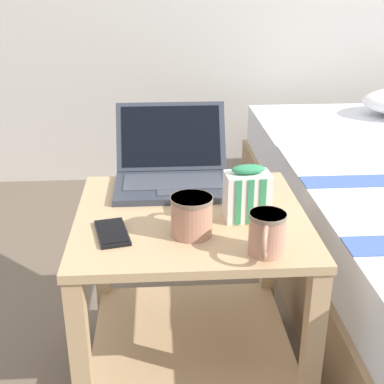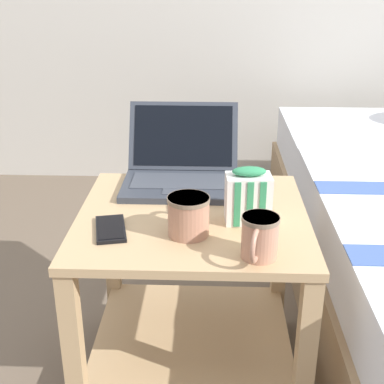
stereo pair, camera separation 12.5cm
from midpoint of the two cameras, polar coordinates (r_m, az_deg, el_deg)
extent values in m
plane|color=brown|center=(1.68, 2.31, -18.94)|extent=(8.00, 8.00, 0.00)
cube|color=tan|center=(1.39, 2.65, -2.82)|extent=(0.60, 0.56, 0.02)
cube|color=tan|center=(1.60, 2.39, -15.41)|extent=(0.56, 0.52, 0.02)
cube|color=tan|center=(1.35, -9.70, -17.65)|extent=(0.04, 0.04, 0.51)
cube|color=tan|center=(1.35, 14.61, -17.92)|extent=(0.04, 0.04, 0.51)
cube|color=tan|center=(1.76, -6.47, -6.80)|extent=(0.04, 0.04, 0.51)
cube|color=tan|center=(1.76, 11.36, -7.05)|extent=(0.04, 0.04, 0.51)
cube|color=#333842|center=(1.53, 1.11, 0.55)|extent=(0.33, 0.22, 0.02)
cube|color=#424751|center=(1.54, 1.13, 1.14)|extent=(0.28, 0.12, 0.00)
cube|color=#424751|center=(1.47, 1.07, 0.02)|extent=(0.09, 0.05, 0.00)
cube|color=#333842|center=(1.65, 1.26, 5.97)|extent=(0.33, 0.11, 0.19)
cube|color=black|center=(1.64, 1.25, 6.01)|extent=(0.30, 0.09, 0.16)
cube|color=yellow|center=(1.66, -1.60, 7.40)|extent=(0.04, 0.02, 0.04)
cube|color=black|center=(1.65, -0.01, 5.85)|extent=(0.04, 0.02, 0.04)
cylinder|color=tan|center=(1.18, 10.28, -4.81)|extent=(0.08, 0.08, 0.10)
cylinder|color=#7F6B56|center=(1.16, 10.43, -2.90)|extent=(0.08, 0.08, 0.01)
cylinder|color=black|center=(1.17, 10.40, -3.30)|extent=(0.07, 0.07, 0.01)
torus|color=tan|center=(1.14, 9.94, -5.74)|extent=(0.03, 0.08, 0.08)
cylinder|color=tan|center=(1.26, 2.47, -2.64)|extent=(0.10, 0.10, 0.10)
cylinder|color=#7F6B56|center=(1.24, 2.50, -0.83)|extent=(0.10, 0.10, 0.01)
cylinder|color=black|center=(1.25, 2.50, -1.21)|extent=(0.09, 0.09, 0.01)
torus|color=tan|center=(1.31, 2.74, -1.54)|extent=(0.02, 0.08, 0.08)
cube|color=white|center=(1.34, 8.68, -0.76)|extent=(0.12, 0.08, 0.12)
cube|color=#338C59|center=(1.30, 7.62, -1.44)|extent=(0.02, 0.00, 0.12)
cube|color=#338C59|center=(1.30, 8.95, -1.41)|extent=(0.02, 0.00, 0.12)
cube|color=#338C59|center=(1.31, 10.27, -1.39)|extent=(0.02, 0.00, 0.12)
ellipsoid|color=#338C59|center=(1.31, 8.86, 2.15)|extent=(0.09, 0.05, 0.02)
cube|color=black|center=(1.30, -5.97, -4.00)|extent=(0.10, 0.15, 0.01)
cube|color=black|center=(1.30, -5.98, -3.80)|extent=(0.09, 0.14, 0.00)
camera|label=1|loc=(0.06, -87.27, 1.17)|focal=50.00mm
camera|label=2|loc=(0.06, 92.73, -1.17)|focal=50.00mm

